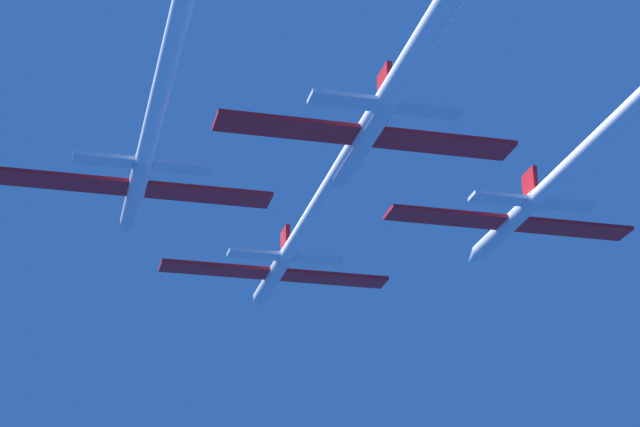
# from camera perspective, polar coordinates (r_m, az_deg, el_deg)

# --- Properties ---
(jet_lead) EXTENTS (17.75, 54.18, 2.94)m
(jet_lead) POSITION_cam_1_polar(r_m,az_deg,el_deg) (79.54, -0.09, 0.43)
(jet_lead) COLOR white
(jet_left_wing) EXTENTS (17.75, 50.05, 2.94)m
(jet_left_wing) POSITION_cam_1_polar(r_m,az_deg,el_deg) (67.51, -7.71, 5.34)
(jet_left_wing) COLOR white
(jet_right_wing) EXTENTS (17.75, 51.03, 2.94)m
(jet_right_wing) POSITION_cam_1_polar(r_m,az_deg,el_deg) (73.64, 12.84, 3.21)
(jet_right_wing) COLOR white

